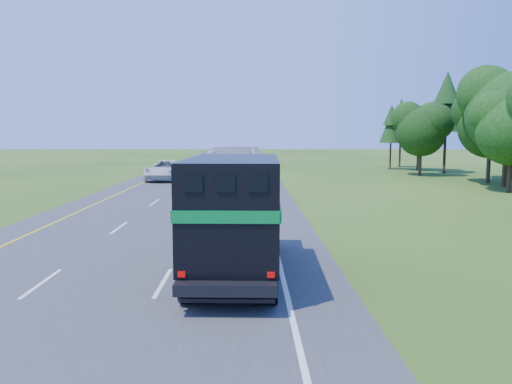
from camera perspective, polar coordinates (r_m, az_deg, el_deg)
road at (r=54.10m, az=-5.49°, el=1.80°), size 15.00×260.00×0.04m
lane_markings at (r=54.10m, az=-5.49°, el=1.83°), size 11.15×260.00×0.01m
horse_truck at (r=16.00m, az=-2.36°, el=-2.23°), size 2.94×8.60×3.77m
white_suv at (r=49.71m, az=-10.21°, el=2.48°), size 3.67×7.30×1.98m
far_car at (r=102.14m, az=-5.17°, el=4.44°), size 1.70×4.08×1.38m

